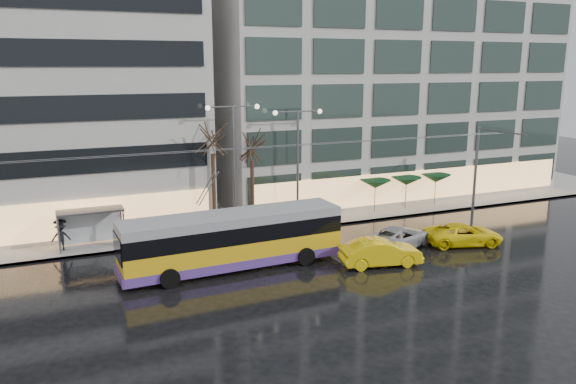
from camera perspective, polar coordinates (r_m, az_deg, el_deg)
ground at (r=31.33m, az=-2.77°, el=-9.57°), size 140.00×140.00×0.00m
sidewalk at (r=44.51m, az=-6.62°, el=-2.70°), size 80.00×10.00×0.15m
kerb at (r=39.97m, az=-4.59°, el=-4.46°), size 80.00×0.10×0.15m
building_right at (r=54.52m, az=9.30°, el=13.43°), size 32.00×14.00×25.00m
trolleybus at (r=33.57m, az=-5.62°, el=-5.04°), size 13.40×5.35×6.16m
catenary at (r=37.60m, az=-5.61°, el=0.99°), size 42.24×5.12×7.00m
bus_shelter at (r=39.22m, az=-19.98°, el=-2.69°), size 4.20×1.60×2.51m
street_lamp_near at (r=40.28m, az=-5.53°, el=4.29°), size 3.96×0.36×9.03m
street_lamp_far at (r=42.07m, az=1.00°, el=4.33°), size 3.96×0.36×8.53m
tree_a at (r=39.91m, az=-7.72°, el=5.74°), size 3.20×3.20×8.40m
tree_b at (r=41.07m, az=-3.71°, el=5.06°), size 3.20×3.20×7.70m
parasol_a at (r=46.07m, az=8.86°, el=0.80°), size 2.50×2.50×2.65m
parasol_b at (r=47.70m, az=11.93°, el=1.09°), size 2.50×2.50×2.65m
parasol_c at (r=49.46m, az=14.79°, el=1.35°), size 2.50×2.50×2.65m
taxi_b at (r=34.61m, az=9.38°, el=-6.08°), size 5.20×2.64×1.63m
taxi_c at (r=39.83m, az=17.40°, el=-4.12°), size 5.66×3.72×1.45m
sedan_silver at (r=38.12m, az=11.22°, el=-4.51°), size 5.76×4.19×1.46m
pedestrian_a at (r=38.69m, az=-16.62°, el=-3.24°), size 1.27×1.28×2.19m
pedestrian_b at (r=39.29m, az=-14.09°, el=-3.71°), size 1.00×0.89×1.72m
pedestrian_c at (r=39.15m, az=-22.10°, el=-3.94°), size 1.20×0.84×2.11m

